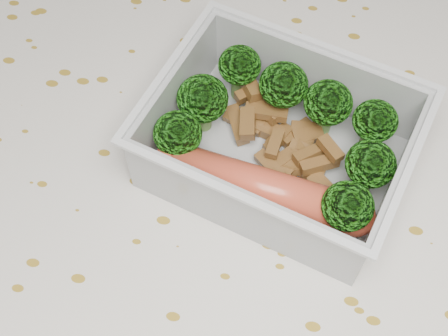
# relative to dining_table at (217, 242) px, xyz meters

# --- Properties ---
(dining_table) EXTENTS (1.40, 0.90, 0.75)m
(dining_table) POSITION_rel_dining_table_xyz_m (0.00, 0.00, 0.00)
(dining_table) COLOR brown
(dining_table) RESTS_ON ground
(tablecloth) EXTENTS (1.46, 0.96, 0.19)m
(tablecloth) POSITION_rel_dining_table_xyz_m (0.00, 0.00, 0.05)
(tablecloth) COLOR silver
(tablecloth) RESTS_ON dining_table
(lunch_container) EXTENTS (0.20, 0.18, 0.06)m
(lunch_container) POSITION_rel_dining_table_xyz_m (0.04, 0.03, 0.11)
(lunch_container) COLOR silver
(lunch_container) RESTS_ON tablecloth
(broccoli_florets) EXTENTS (0.16, 0.13, 0.05)m
(broccoli_florets) POSITION_rel_dining_table_xyz_m (0.04, 0.04, 0.12)
(broccoli_florets) COLOR #608C3F
(broccoli_florets) RESTS_ON lunch_container
(meat_pile) EXTENTS (0.09, 0.09, 0.03)m
(meat_pile) POSITION_rel_dining_table_xyz_m (0.04, 0.05, 0.10)
(meat_pile) COLOR brown
(meat_pile) RESTS_ON lunch_container
(sausage) EXTENTS (0.15, 0.04, 0.03)m
(sausage) POSITION_rel_dining_table_xyz_m (0.03, -0.00, 0.11)
(sausage) COLOR #C5482F
(sausage) RESTS_ON lunch_container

